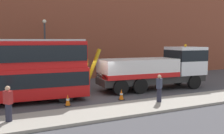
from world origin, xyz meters
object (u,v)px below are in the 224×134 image
Objects in this scene: pedestrian_bystander at (159,89)px; traffic_cone_midway at (121,95)px; recovery_tow_truck at (158,68)px; traffic_cone_near_bus at (68,100)px; street_lamp at (45,46)px; pedestrian_onlooker at (8,104)px.

pedestrian_bystander is 2.38× the size of traffic_cone_midway.
traffic_cone_near_bus is (-8.17, -2.11, -1.42)m from recovery_tow_truck.
pedestrian_onlooker is at bearing -110.26° from street_lamp.
street_lamp is at bearing 145.67° from recovery_tow_truck.
pedestrian_bystander is at bearing -21.70° from traffic_cone_near_bus.
street_lamp is (-4.89, 10.41, 2.49)m from pedestrian_bystander.
traffic_cone_near_bus is at bearing 34.93° from pedestrian_bystander.
traffic_cone_midway is (7.19, 2.13, -0.64)m from pedestrian_onlooker.
pedestrian_bystander is 11.77m from street_lamp.
recovery_tow_truck is at bearing -15.73° from pedestrian_onlooker.
pedestrian_bystander reaches higher than traffic_cone_near_bus.
traffic_cone_midway is (-1.58, 2.06, -0.64)m from pedestrian_bystander.
traffic_cone_near_bus is 3.69m from traffic_cone_midway.
traffic_cone_near_bus is (-5.26, 2.10, -0.64)m from pedestrian_bystander.
pedestrian_onlooker is (-11.67, -4.28, -0.77)m from recovery_tow_truck.
recovery_tow_truck is 12.45m from pedestrian_onlooker.
recovery_tow_truck is at bearing 14.51° from traffic_cone_near_bus.
traffic_cone_near_bus is at bearing -92.54° from street_lamp.
traffic_cone_midway is at bearing -68.33° from street_lamp.
pedestrian_onlooker is at bearing 57.07° from pedestrian_bystander.
pedestrian_onlooker is 11.44m from street_lamp.
traffic_cone_midway is at bearing -0.56° from traffic_cone_near_bus.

